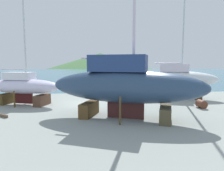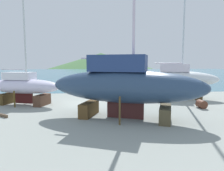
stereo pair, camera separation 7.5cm
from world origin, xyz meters
The scene contains 10 objects.
ground_plane centered at (0.00, -5.34, 0.00)m, with size 47.05×47.05×0.00m, color gray.
sea_water centered at (0.00, 55.37, 0.00)m, with size 156.08×97.90×0.01m, color #376D82.
headland_hill centered at (6.20, 176.32, 0.00)m, with size 174.21×174.21×26.18m, color #44703E.
sailboat_mid_port centered at (9.92, 2.41, 2.09)m, with size 8.53×4.91×14.87m.
sailboat_far_slipway centered at (3.07, -5.32, 2.31)m, with size 10.84×6.31×18.37m.
sailboat_small_center centered at (-5.38, 0.01, 1.68)m, with size 7.62×4.27×10.85m.
worker centered at (7.23, 7.25, 0.90)m, with size 0.47×0.49×1.73m.
barrel_ochre centered at (9.92, -2.74, 0.33)m, with size 0.67×0.67×0.79m, color brown.
barrel_tipped_center centered at (3.64, 2.87, 0.27)m, with size 0.55×0.55×0.83m, color #553323.
timber_short_cross centered at (-5.68, -4.04, 0.10)m, with size 1.95×0.13×0.20m, color brown.
Camera 2 is at (1.17, -18.63, 3.75)m, focal length 32.41 mm.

